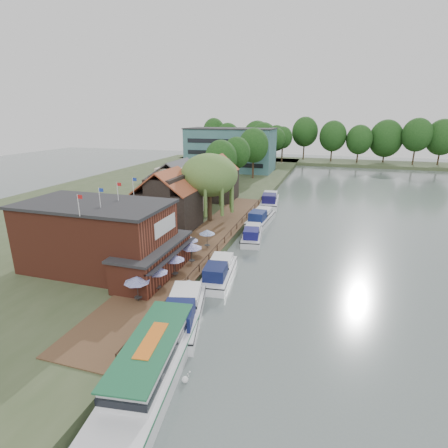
% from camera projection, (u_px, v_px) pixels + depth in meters
% --- Properties ---
extents(ground, '(260.00, 260.00, 0.00)m').
position_uv_depth(ground, '(246.00, 293.00, 34.53)').
color(ground, '#556360').
rests_on(ground, ground).
extents(land_bank, '(50.00, 140.00, 1.00)m').
position_uv_depth(land_bank, '(149.00, 195.00, 74.77)').
color(land_bank, '#384728').
rests_on(land_bank, ground).
extents(quay_deck, '(6.00, 50.00, 0.10)m').
position_uv_depth(quay_deck, '(205.00, 241.00, 45.60)').
color(quay_deck, '#47301E').
rests_on(quay_deck, land_bank).
extents(quay_rail, '(0.20, 49.00, 1.00)m').
position_uv_depth(quay_rail, '(226.00, 239.00, 45.16)').
color(quay_rail, black).
rests_on(quay_rail, land_bank).
extents(pub, '(20.00, 11.00, 7.30)m').
position_uv_depth(pub, '(113.00, 238.00, 36.20)').
color(pub, maroon).
rests_on(pub, land_bank).
extents(hotel_block, '(25.40, 12.40, 12.30)m').
position_uv_depth(hotel_block, '(231.00, 149.00, 102.42)').
color(hotel_block, '#38666B').
rests_on(hotel_block, land_bank).
extents(cottage_a, '(8.60, 7.60, 8.50)m').
position_uv_depth(cottage_a, '(168.00, 199.00, 49.97)').
color(cottage_a, black).
rests_on(cottage_a, land_bank).
extents(cottage_b, '(9.60, 8.60, 8.50)m').
position_uv_depth(cottage_b, '(178.00, 185.00, 59.93)').
color(cottage_b, beige).
rests_on(cottage_b, land_bank).
extents(cottage_c, '(7.60, 7.60, 8.50)m').
position_uv_depth(cottage_c, '(217.00, 178.00, 67.00)').
color(cottage_c, black).
rests_on(cottage_c, land_bank).
extents(willow, '(8.60, 8.60, 10.43)m').
position_uv_depth(willow, '(209.00, 188.00, 52.97)').
color(willow, '#476B2D').
rests_on(willow, land_bank).
extents(umbrella_0, '(2.29, 2.29, 2.38)m').
position_uv_depth(umbrella_0, '(138.00, 289.00, 30.52)').
color(umbrella_0, navy).
rests_on(umbrella_0, quay_deck).
extents(umbrella_1, '(2.11, 2.11, 2.38)m').
position_uv_depth(umbrella_1, '(157.00, 279.00, 32.36)').
color(umbrella_1, navy).
rests_on(umbrella_1, quay_deck).
extents(umbrella_2, '(2.13, 2.13, 2.38)m').
position_uv_depth(umbrella_2, '(175.00, 266.00, 35.19)').
color(umbrella_2, '#221B96').
rests_on(umbrella_2, quay_deck).
extents(umbrella_3, '(2.36, 2.36, 2.38)m').
position_uv_depth(umbrella_3, '(192.00, 253.00, 38.32)').
color(umbrella_3, navy).
rests_on(umbrella_3, quay_deck).
extents(umbrella_4, '(2.09, 2.09, 2.38)m').
position_uv_depth(umbrella_4, '(190.00, 246.00, 40.51)').
color(umbrella_4, '#1B2698').
rests_on(umbrella_4, quay_deck).
extents(umbrella_5, '(1.99, 1.99, 2.38)m').
position_uv_depth(umbrella_5, '(207.00, 239.00, 42.84)').
color(umbrella_5, navy).
rests_on(umbrella_5, quay_deck).
extents(cruiser_0, '(5.84, 10.94, 2.55)m').
position_uv_depth(cruiser_0, '(183.00, 308.00, 29.35)').
color(cruiser_0, white).
rests_on(cruiser_0, ground).
extents(cruiser_1, '(4.16, 9.83, 2.30)m').
position_uv_depth(cruiser_1, '(219.00, 269.00, 37.13)').
color(cruiser_1, white).
rests_on(cruiser_1, ground).
extents(cruiser_2, '(4.18, 9.34, 2.15)m').
position_uv_depth(cruiser_2, '(252.00, 233.00, 48.78)').
color(cruiser_2, silver).
rests_on(cruiser_2, ground).
extents(cruiser_3, '(3.87, 10.36, 2.48)m').
position_uv_depth(cruiser_3, '(261.00, 216.00, 56.31)').
color(cruiser_3, white).
rests_on(cruiser_3, ground).
extents(cruiser_4, '(4.69, 11.21, 2.68)m').
position_uv_depth(cruiser_4, '(270.00, 199.00, 67.44)').
color(cruiser_4, silver).
rests_on(cruiser_4, ground).
extents(tour_boat, '(5.55, 13.69, 2.90)m').
position_uv_depth(tour_boat, '(149.00, 364.00, 22.50)').
color(tour_boat, silver).
rests_on(tour_boat, ground).
extents(swan, '(0.44, 0.44, 0.44)m').
position_uv_depth(swan, '(185.00, 379.00, 22.94)').
color(swan, white).
rests_on(swan, ground).
extents(bank_tree_0, '(7.03, 7.03, 10.81)m').
position_uv_depth(bank_tree_0, '(221.00, 165.00, 76.16)').
color(bank_tree_0, '#143811').
rests_on(bank_tree_0, land_bank).
extents(bank_tree_1, '(6.30, 6.30, 11.15)m').
position_uv_depth(bank_tree_1, '(237.00, 161.00, 80.85)').
color(bank_tree_1, '#143811').
rests_on(bank_tree_1, land_bank).
extents(bank_tree_2, '(7.64, 7.64, 12.80)m').
position_uv_depth(bank_tree_2, '(253.00, 153.00, 89.53)').
color(bank_tree_2, '#143811').
rests_on(bank_tree_2, land_bank).
extents(bank_tree_3, '(8.55, 8.55, 13.77)m').
position_uv_depth(bank_tree_3, '(263.00, 146.00, 106.58)').
color(bank_tree_3, '#143811').
rests_on(bank_tree_3, land_bank).
extents(bank_tree_4, '(6.06, 6.06, 11.91)m').
position_uv_depth(bank_tree_4, '(276.00, 146.00, 114.39)').
color(bank_tree_4, '#143811').
rests_on(bank_tree_4, land_bank).
extents(bank_tree_5, '(6.47, 6.47, 12.16)m').
position_uv_depth(bank_tree_5, '(282.00, 145.00, 120.05)').
color(bank_tree_5, '#143811').
rests_on(bank_tree_5, land_bank).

